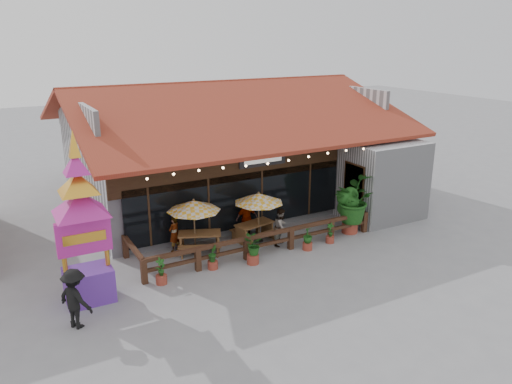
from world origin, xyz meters
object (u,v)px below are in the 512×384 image
umbrella_left (194,206)px  picnic_table_right (254,229)px  umbrella_right (259,198)px  picnic_table_left (200,239)px  pedestrian (75,299)px  tropical_plant (351,200)px  thai_sign_tower (81,208)px

umbrella_left → picnic_table_right: bearing=-0.8°
umbrella_right → picnic_table_left: size_ratio=1.04×
umbrella_left → umbrella_right: 2.74m
umbrella_right → picnic_table_right: (-0.08, 0.21, -1.38)m
umbrella_left → pedestrian: (-5.04, -3.21, -1.03)m
picnic_table_left → picnic_table_right: 2.45m
picnic_table_right → tropical_plant: tropical_plant is taller
umbrella_left → picnic_table_left: umbrella_left is taller
thai_sign_tower → umbrella_left: bearing=22.3°
picnic_table_right → tropical_plant: bearing=-17.3°
picnic_table_right → pedestrian: size_ratio=0.99×
thai_sign_tower → pedestrian: 2.73m
umbrella_right → pedestrian: bearing=-159.1°
umbrella_left → thai_sign_tower: 4.91m
umbrella_right → picnic_table_left: (-2.53, 0.24, -1.35)m
umbrella_left → pedestrian: umbrella_left is taller
tropical_plant → umbrella_right: bearing=165.2°
umbrella_right → thai_sign_tower: size_ratio=0.36×
umbrella_left → tropical_plant: (6.69, -1.29, -0.49)m
umbrella_left → thai_sign_tower: size_ratio=0.44×
umbrella_left → pedestrian: 6.06m
pedestrian → umbrella_left: bearing=-90.5°
umbrella_right → picnic_table_right: size_ratio=1.19×
picnic_table_left → picnic_table_right: (2.45, -0.04, -0.02)m
umbrella_right → picnic_table_left: 2.88m
umbrella_left → picnic_table_left: (0.19, -0.00, -1.41)m
umbrella_right → umbrella_left: bearing=174.8°
picnic_table_left → pedestrian: pedestrian is taller
umbrella_left → tropical_plant: tropical_plant is taller
picnic_table_left → pedestrian: (-5.24, -3.21, 0.38)m
umbrella_left → umbrella_right: bearing=-5.2°
tropical_plant → pedestrian: size_ratio=1.39×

